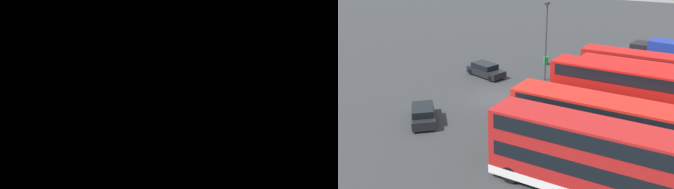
{
  "view_description": "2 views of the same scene",
  "coord_description": "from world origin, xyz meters",
  "views": [
    {
      "loc": [
        6.4,
        32.83,
        4.88
      ],
      "look_at": [
        -2.13,
        4.01,
        1.27
      ],
      "focal_mm": 42.44,
      "sensor_mm": 36.0,
      "label": 1
    },
    {
      "loc": [
        30.47,
        16.57,
        13.81
      ],
      "look_at": [
        1.32,
        1.78,
        1.09
      ],
      "focal_mm": 42.89,
      "sensor_mm": 36.0,
      "label": 2
    }
  ],
  "objects": [
    {
      "name": "waste_bin_yellow",
      "position": [
        -11.94,
        0.25,
        0.47
      ],
      "size": [
        0.6,
        0.6,
        0.95
      ],
      "primitive_type": "cylinder",
      "color": "#197F33",
      "rests_on": "ground"
    },
    {
      "name": "bus_single_deck_fifth",
      "position": [
        3.4,
        11.07,
        1.62
      ],
      "size": [
        2.73,
        11.33,
        2.95
      ],
      "color": "#A51919",
      "rests_on": "ground"
    },
    {
      "name": "bus_single_deck_second",
      "position": [
        -7.39,
        10.9,
        1.62
      ],
      "size": [
        2.99,
        10.42,
        2.95
      ],
      "color": "#B71411",
      "rests_on": "ground"
    },
    {
      "name": "lamp_post_tall",
      "position": [
        -6.68,
        2.24,
        4.71
      ],
      "size": [
        0.7,
        0.3,
        8.05
      ],
      "color": "#38383D",
      "rests_on": "ground"
    },
    {
      "name": "bus_single_deck_third",
      "position": [
        -3.45,
        11.73,
        1.62
      ],
      "size": [
        2.93,
        11.72,
        2.95
      ],
      "color": "red",
      "rests_on": "ground"
    },
    {
      "name": "car_hatchback_silver",
      "position": [
        7.31,
        -2.64,
        0.7
      ],
      "size": [
        4.47,
        4.1,
        1.43
      ],
      "color": "black",
      "rests_on": "ground"
    },
    {
      "name": "car_small_green",
      "position": [
        -5.03,
        -3.88,
        0.7
      ],
      "size": [
        3.15,
        4.76,
        1.43
      ],
      "color": "black",
      "rests_on": "ground"
    },
    {
      "name": "bus_double_decker_fourth",
      "position": [
        -0.12,
        11.32,
        2.45
      ],
      "size": [
        3.15,
        11.48,
        4.55
      ],
      "color": "#B71411",
      "rests_on": "ground"
    },
    {
      "name": "bus_double_decker_sixth",
      "position": [
        7.22,
        11.23,
        2.45
      ],
      "size": [
        3.18,
        11.36,
        4.55
      ],
      "color": "red",
      "rests_on": "ground"
    },
    {
      "name": "ground_plane",
      "position": [
        0.0,
        0.0,
        0.0
      ],
      "size": [
        140.0,
        140.0,
        0.0
      ],
      "primitive_type": "plane",
      "color": "#2D3033"
    },
    {
      "name": "box_truck_blue",
      "position": [
        -16.6,
        12.97,
        1.71
      ],
      "size": [
        3.64,
        7.8,
        3.2
      ],
      "color": "navy",
      "rests_on": "ground"
    },
    {
      "name": "bus_double_decker_seventh",
      "position": [
        10.93,
        11.67,
        2.45
      ],
      "size": [
        3.13,
        11.48,
        4.55
      ],
      "color": "#A51919",
      "rests_on": "ground"
    },
    {
      "name": "bus_single_deck_near_end",
      "position": [
        -11.05,
        10.88,
        1.62
      ],
      "size": [
        3.03,
        11.9,
        2.95
      ],
      "color": "#B71411",
      "rests_on": "ground"
    }
  ]
}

